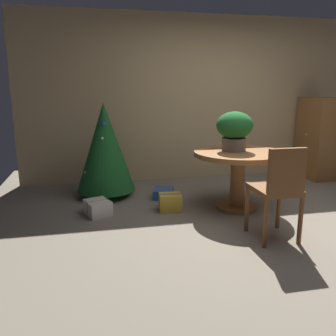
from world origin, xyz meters
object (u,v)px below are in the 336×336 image
object	(u,v)px
gift_box_gold	(170,202)
wooden_cabinet	(319,138)
gift_box_blue	(164,193)
gift_box_cream	(98,208)
wooden_chair_near	(278,187)
round_dining_table	(238,164)
flower_vase	(235,128)
holiday_tree	(105,147)

from	to	relation	value
gift_box_gold	wooden_cabinet	xyz separation A→B (m)	(2.77, 1.09, 0.56)
gift_box_blue	wooden_cabinet	xyz separation A→B (m)	(2.75, 0.59, 0.60)
wooden_cabinet	gift_box_cream	bearing A→B (deg)	-163.85
gift_box_cream	wooden_chair_near	bearing A→B (deg)	-32.90
round_dining_table	wooden_cabinet	distance (m)	2.28
flower_vase	gift_box_blue	bearing A→B (deg)	145.32
wooden_chair_near	flower_vase	bearing A→B (deg)	92.04
gift_box_blue	gift_box_cream	bearing A→B (deg)	-152.32
round_dining_table	gift_box_blue	size ratio (longest dim) A/B	3.05
wooden_chair_near	gift_box_gold	distance (m)	1.42
wooden_chair_near	gift_box_cream	bearing A→B (deg)	147.10
wooden_chair_near	round_dining_table	bearing A→B (deg)	90.00
flower_vase	gift_box_cream	distance (m)	1.91
round_dining_table	gift_box_cream	distance (m)	1.78
gift_box_cream	flower_vase	bearing A→B (deg)	-2.32
flower_vase	holiday_tree	bearing A→B (deg)	152.49
round_dining_table	gift_box_blue	distance (m)	1.13
round_dining_table	wooden_chair_near	distance (m)	0.97
gift_box_cream	gift_box_blue	bearing A→B (deg)	27.68
round_dining_table	gift_box_blue	xyz separation A→B (m)	(-0.81, 0.60, -0.50)
round_dining_table	wooden_cabinet	world-z (taller)	wooden_cabinet
flower_vase	gift_box_blue	size ratio (longest dim) A/B	1.33
wooden_cabinet	gift_box_blue	bearing A→B (deg)	-167.96
holiday_tree	wooden_cabinet	xyz separation A→B (m)	(3.51, 0.32, -0.03)
round_dining_table	wooden_chair_near	bearing A→B (deg)	-90.00
round_dining_table	gift_box_cream	bearing A→B (deg)	175.55
gift_box_cream	wooden_cabinet	xyz separation A→B (m)	(3.65, 1.06, 0.58)
gift_box_cream	round_dining_table	bearing A→B (deg)	-4.45
gift_box_cream	wooden_cabinet	world-z (taller)	wooden_cabinet
holiday_tree	gift_box_blue	xyz separation A→B (m)	(0.76, -0.26, -0.63)
flower_vase	gift_box_gold	world-z (taller)	flower_vase
wooden_chair_near	holiday_tree	world-z (taller)	holiday_tree
flower_vase	gift_box_gold	size ratio (longest dim) A/B	1.65
wooden_chair_near	wooden_cabinet	world-z (taller)	wooden_cabinet
round_dining_table	gift_box_blue	world-z (taller)	round_dining_table
wooden_chair_near	wooden_cabinet	distance (m)	2.91
holiday_tree	gift_box_blue	distance (m)	1.02
wooden_cabinet	flower_vase	bearing A→B (deg)	-150.35
round_dining_table	holiday_tree	xyz separation A→B (m)	(-1.57, 0.87, 0.13)
gift_box_blue	wooden_cabinet	size ratio (longest dim) A/B	0.27
flower_vase	wooden_chair_near	xyz separation A→B (m)	(0.04, -1.04, -0.46)
round_dining_table	gift_box_gold	world-z (taller)	round_dining_table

